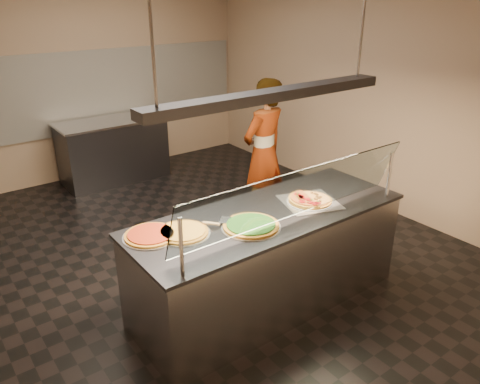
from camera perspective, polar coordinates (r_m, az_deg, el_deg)
ground at (r=5.46m, az=-4.53°, el=-6.51°), size 5.00×6.00×0.02m
wall_back at (r=7.56m, az=-17.62°, el=13.18°), size 5.00×0.02×3.00m
wall_right at (r=6.53m, az=14.36°, el=12.06°), size 0.02×6.00×3.00m
tile_band at (r=7.57m, az=-17.36°, el=11.67°), size 4.90×0.02×1.20m
serving_counter at (r=4.29m, az=3.39°, el=-8.09°), size 2.53×0.94×0.93m
sneeze_guard at (r=3.71m, az=7.06°, el=-0.25°), size 2.29×0.18×0.54m
perforated_tray at (r=4.30m, az=8.47°, el=-1.15°), size 0.60×0.60×0.01m
half_pizza_pepperoni at (r=4.23m, az=7.59°, el=-1.13°), size 0.31×0.43×0.05m
half_pizza_sausage at (r=4.35m, az=9.40°, el=-0.59°), size 0.31×0.43×0.04m
pizza_spinach at (r=3.81m, az=1.32°, el=-4.08°), size 0.49×0.49×0.03m
pizza_cheese at (r=3.75m, az=-7.00°, el=-4.81°), size 0.43×0.43×0.03m
pizza_tomato at (r=3.74m, az=-10.84°, el=-5.16°), size 0.44×0.44×0.03m
pizza_spatula at (r=3.85m, az=-2.78°, el=-3.62°), size 0.28×0.17×0.02m
prep_table at (r=7.39m, az=-15.18°, el=4.94°), size 1.56×0.74×0.93m
worker at (r=5.67m, az=2.91°, el=4.77°), size 0.73×0.55×1.79m
heat_lamp_housing at (r=3.74m, az=3.94°, el=11.70°), size 2.30×0.18×0.08m
lamp_rod_left at (r=3.11m, az=-10.79°, el=19.16°), size 0.02×0.02×1.01m
lamp_rod_right at (r=4.38m, az=14.80°, el=19.95°), size 0.02×0.02×1.01m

